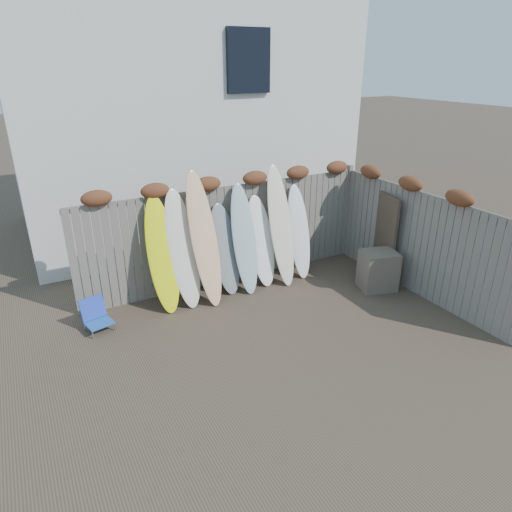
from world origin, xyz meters
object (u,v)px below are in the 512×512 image
beach_chair (96,316)px  surfboard_0 (162,255)px  wooden_crate (378,270)px  lattice_panel (380,234)px

beach_chair → surfboard_0: size_ratio=0.26×
wooden_crate → beach_chair: bearing=168.0°
lattice_panel → surfboard_0: bearing=-174.2°
beach_chair → surfboard_0: 1.52m
surfboard_0 → beach_chair: bearing=-169.2°
wooden_crate → lattice_panel: lattice_panel is taller
surfboard_0 → wooden_crate: bearing=-16.5°
beach_chair → wooden_crate: wooden_crate is taller
lattice_panel → beach_chair: bearing=-170.1°
lattice_panel → surfboard_0: size_ratio=0.83×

